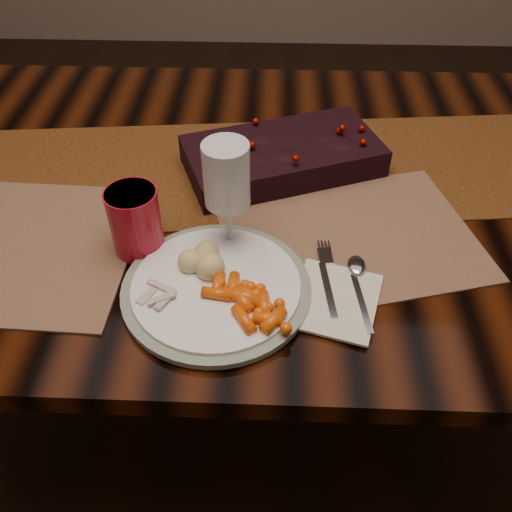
{
  "coord_description": "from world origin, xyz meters",
  "views": [
    {
      "loc": [
        0.05,
        -0.88,
        1.39
      ],
      "look_at": [
        0.03,
        -0.27,
        0.8
      ],
      "focal_mm": 38.0,
      "sensor_mm": 36.0,
      "label": 1
    }
  ],
  "objects_px": {
    "dining_table": "(247,304)",
    "placemat_main": "(349,238)",
    "dinner_plate": "(216,287)",
    "mashed_potatoes": "(202,257)",
    "centerpiece": "(283,152)",
    "wine_glass": "(228,200)",
    "turkey_shreds": "(158,292)",
    "baby_carrots": "(243,301)",
    "red_cup": "(135,221)",
    "napkin": "(335,300)"
  },
  "relations": [
    {
      "from": "dining_table",
      "to": "dinner_plate",
      "type": "height_order",
      "value": "dinner_plate"
    },
    {
      "from": "baby_carrots",
      "to": "turkey_shreds",
      "type": "distance_m",
      "value": 0.13
    },
    {
      "from": "baby_carrots",
      "to": "turkey_shreds",
      "type": "height_order",
      "value": "baby_carrots"
    },
    {
      "from": "wine_glass",
      "to": "dinner_plate",
      "type": "bearing_deg",
      "value": -97.11
    },
    {
      "from": "turkey_shreds",
      "to": "red_cup",
      "type": "xyz_separation_m",
      "value": [
        -0.05,
        0.12,
        0.04
      ]
    },
    {
      "from": "dining_table",
      "to": "placemat_main",
      "type": "distance_m",
      "value": 0.45
    },
    {
      "from": "placemat_main",
      "to": "napkin",
      "type": "xyz_separation_m",
      "value": [
        -0.04,
        -0.15,
        0.0
      ]
    },
    {
      "from": "red_cup",
      "to": "wine_glass",
      "type": "height_order",
      "value": "wine_glass"
    },
    {
      "from": "wine_glass",
      "to": "mashed_potatoes",
      "type": "bearing_deg",
      "value": -119.7
    },
    {
      "from": "dining_table",
      "to": "turkey_shreds",
      "type": "height_order",
      "value": "turkey_shreds"
    },
    {
      "from": "centerpiece",
      "to": "wine_glass",
      "type": "bearing_deg",
      "value": -110.6
    },
    {
      "from": "placemat_main",
      "to": "dinner_plate",
      "type": "xyz_separation_m",
      "value": [
        -0.22,
        -0.14,
        0.01
      ]
    },
    {
      "from": "dining_table",
      "to": "wine_glass",
      "type": "height_order",
      "value": "wine_glass"
    },
    {
      "from": "baby_carrots",
      "to": "napkin",
      "type": "height_order",
      "value": "baby_carrots"
    },
    {
      "from": "red_cup",
      "to": "dining_table",
      "type": "bearing_deg",
      "value": 50.59
    },
    {
      "from": "dinner_plate",
      "to": "wine_glass",
      "type": "relative_size",
      "value": 1.46
    },
    {
      "from": "placemat_main",
      "to": "baby_carrots",
      "type": "relative_size",
      "value": 3.71
    },
    {
      "from": "dining_table",
      "to": "red_cup",
      "type": "distance_m",
      "value": 0.51
    },
    {
      "from": "mashed_potatoes",
      "to": "napkin",
      "type": "height_order",
      "value": "mashed_potatoes"
    },
    {
      "from": "placemat_main",
      "to": "mashed_potatoes",
      "type": "distance_m",
      "value": 0.27
    },
    {
      "from": "turkey_shreds",
      "to": "red_cup",
      "type": "height_order",
      "value": "red_cup"
    },
    {
      "from": "napkin",
      "to": "wine_glass",
      "type": "bearing_deg",
      "value": 160.87
    },
    {
      "from": "red_cup",
      "to": "mashed_potatoes",
      "type": "bearing_deg",
      "value": -26.68
    },
    {
      "from": "placemat_main",
      "to": "napkin",
      "type": "distance_m",
      "value": 0.16
    },
    {
      "from": "mashed_potatoes",
      "to": "red_cup",
      "type": "bearing_deg",
      "value": 153.32
    },
    {
      "from": "centerpiece",
      "to": "dinner_plate",
      "type": "height_order",
      "value": "centerpiece"
    },
    {
      "from": "mashed_potatoes",
      "to": "centerpiece",
      "type": "bearing_deg",
      "value": 67.27
    },
    {
      "from": "centerpiece",
      "to": "red_cup",
      "type": "relative_size",
      "value": 3.23
    },
    {
      "from": "turkey_shreds",
      "to": "placemat_main",
      "type": "bearing_deg",
      "value": 27.81
    },
    {
      "from": "dining_table",
      "to": "red_cup",
      "type": "relative_size",
      "value": 15.38
    },
    {
      "from": "dinner_plate",
      "to": "wine_glass",
      "type": "height_order",
      "value": "wine_glass"
    },
    {
      "from": "dinner_plate",
      "to": "mashed_potatoes",
      "type": "relative_size",
      "value": 3.83
    },
    {
      "from": "dining_table",
      "to": "napkin",
      "type": "bearing_deg",
      "value": -63.79
    },
    {
      "from": "turkey_shreds",
      "to": "red_cup",
      "type": "distance_m",
      "value": 0.14
    },
    {
      "from": "mashed_potatoes",
      "to": "turkey_shreds",
      "type": "xyz_separation_m",
      "value": [
        -0.06,
        -0.06,
        -0.01
      ]
    },
    {
      "from": "dining_table",
      "to": "mashed_potatoes",
      "type": "height_order",
      "value": "mashed_potatoes"
    },
    {
      "from": "baby_carrots",
      "to": "red_cup",
      "type": "height_order",
      "value": "red_cup"
    },
    {
      "from": "mashed_potatoes",
      "to": "wine_glass",
      "type": "bearing_deg",
      "value": 60.3
    },
    {
      "from": "placemat_main",
      "to": "turkey_shreds",
      "type": "xyz_separation_m",
      "value": [
        -0.31,
        -0.16,
        0.03
      ]
    },
    {
      "from": "placemat_main",
      "to": "wine_glass",
      "type": "bearing_deg",
      "value": 173.35
    },
    {
      "from": "baby_carrots",
      "to": "napkin",
      "type": "xyz_separation_m",
      "value": [
        0.14,
        0.03,
        -0.02
      ]
    },
    {
      "from": "dinner_plate",
      "to": "mashed_potatoes",
      "type": "height_order",
      "value": "mashed_potatoes"
    },
    {
      "from": "placemat_main",
      "to": "turkey_shreds",
      "type": "distance_m",
      "value": 0.35
    },
    {
      "from": "baby_carrots",
      "to": "wine_glass",
      "type": "xyz_separation_m",
      "value": [
        -0.03,
        0.15,
        0.07
      ]
    },
    {
      "from": "dinner_plate",
      "to": "wine_glass",
      "type": "bearing_deg",
      "value": 82.89
    },
    {
      "from": "dining_table",
      "to": "red_cup",
      "type": "height_order",
      "value": "red_cup"
    },
    {
      "from": "dinner_plate",
      "to": "baby_carrots",
      "type": "relative_size",
      "value": 2.55
    },
    {
      "from": "turkey_shreds",
      "to": "mashed_potatoes",
      "type": "bearing_deg",
      "value": 46.84
    },
    {
      "from": "centerpiece",
      "to": "turkey_shreds",
      "type": "height_order",
      "value": "centerpiece"
    },
    {
      "from": "placemat_main",
      "to": "centerpiece",
      "type": "bearing_deg",
      "value": 104.88
    }
  ]
}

